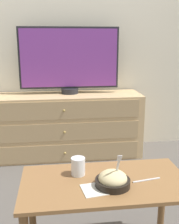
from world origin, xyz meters
TOP-DOWN VIEW (x-y plane):
  - ground_plane at (0.00, 0.00)m, footprint 12.00×12.00m
  - wall_back at (0.00, 0.03)m, footprint 12.00×0.05m
  - dresser at (0.03, -0.25)m, footprint 1.65×0.47m
  - tv at (0.11, -0.19)m, footprint 1.04×0.18m
  - coffee_table at (0.20, -1.79)m, footprint 0.92×0.48m
  - takeout_bowl at (0.23, -1.85)m, footprint 0.19×0.19m
  - drink_cup at (0.06, -1.70)m, footprint 0.08×0.08m
  - napkin at (0.14, -1.88)m, footprint 0.15×0.15m
  - knife at (0.43, -1.82)m, footprint 0.16×0.04m

SIDE VIEW (x-z plane):
  - ground_plane at x=0.00m, z-range 0.00..0.00m
  - dresser at x=0.03m, z-range 0.00..0.67m
  - coffee_table at x=0.20m, z-range 0.17..0.66m
  - napkin at x=0.14m, z-range 0.50..0.50m
  - knife at x=0.43m, z-range 0.50..0.50m
  - takeout_bowl at x=0.23m, z-range 0.43..0.62m
  - drink_cup at x=0.06m, z-range 0.49..0.59m
  - tv at x=0.11m, z-range 0.69..1.37m
  - wall_back at x=0.00m, z-range 0.00..2.60m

